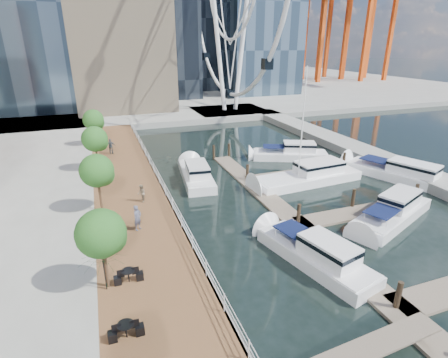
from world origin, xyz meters
TOP-DOWN VIEW (x-y plane):
  - ground at (0.00, 0.00)m, footprint 520.00×520.00m
  - boardwalk at (-9.00, 15.00)m, footprint 6.00×60.00m
  - seawall at (-6.00, 15.00)m, footprint 0.25×60.00m
  - land_far at (0.00, 102.00)m, footprint 200.00×114.00m
  - breakwater at (20.00, 20.00)m, footprint 4.00×60.00m
  - pier at (14.00, 52.00)m, footprint 14.00×12.00m
  - railing at (-6.10, 15.00)m, footprint 0.10×60.00m
  - floating_docks at (7.97, 9.98)m, footprint 16.00×34.00m
  - port_cranes at (67.67, 95.67)m, footprint 40.00×52.00m
  - street_trees at (-11.40, 14.00)m, footprint 2.60×42.60m
  - yacht_foreground at (10.50, 6.09)m, footprint 10.31×6.33m
  - pedestrian_near at (-9.07, 9.74)m, footprint 0.81×0.80m
  - pedestrian_mid at (-8.19, 14.39)m, footprint 0.63×0.78m
  - pedestrian_far at (-9.79, 29.39)m, footprint 1.14×0.65m
  - moored_yachts at (8.51, 14.04)m, footprint 25.82×35.23m

SIDE VIEW (x-z plane):
  - ground at x=0.00m, z-range 0.00..0.00m
  - yacht_foreground at x=10.50m, z-range -1.07..1.07m
  - moored_yachts at x=8.51m, z-range -5.75..5.75m
  - floating_docks at x=7.97m, z-range -0.81..1.79m
  - boardwalk at x=-9.00m, z-range 0.00..1.00m
  - seawall at x=-6.00m, z-range 0.00..1.00m
  - land_far at x=0.00m, z-range 0.00..1.00m
  - breakwater at x=20.00m, z-range 0.00..1.00m
  - pier at x=14.00m, z-range 0.00..1.00m
  - railing at x=-6.10m, z-range 1.00..2.05m
  - pedestrian_mid at x=-8.19m, z-range 1.00..2.51m
  - pedestrian_far at x=-9.79m, z-range 1.00..2.83m
  - pedestrian_near at x=-9.07m, z-range 1.00..2.88m
  - street_trees at x=-11.40m, z-range 1.99..6.59m
  - port_cranes at x=67.67m, z-range 1.00..39.00m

